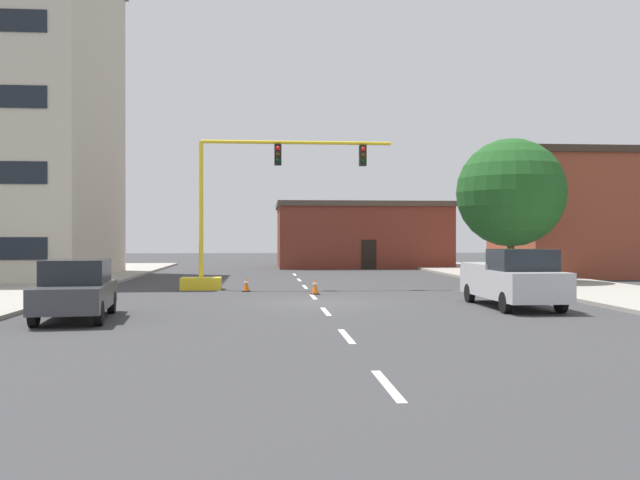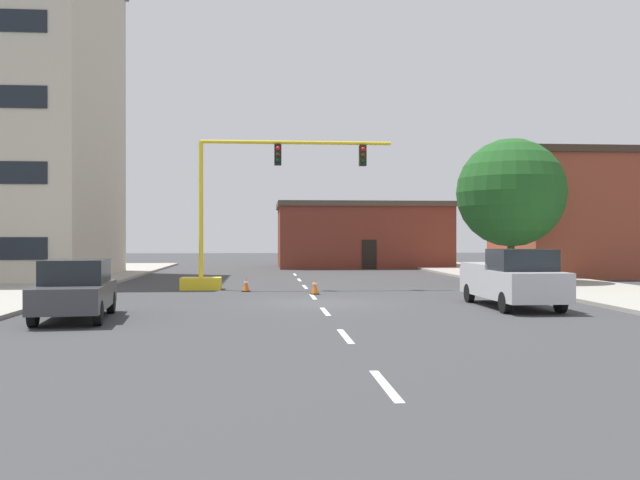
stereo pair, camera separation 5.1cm
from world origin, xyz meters
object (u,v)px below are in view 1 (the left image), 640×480
(tree_right_mid, at_px, (511,193))
(traffic_cone_roadside_a, at_px, (246,285))
(traffic_signal_gantry, at_px, (229,240))
(pickup_truck_silver, at_px, (513,279))
(sedan_dark_gray_near_left, at_px, (76,289))
(traffic_cone_roadside_b, at_px, (315,286))

(tree_right_mid, height_order, traffic_cone_roadside_a, tree_right_mid)
(traffic_signal_gantry, bearing_deg, pickup_truck_silver, -41.72)
(pickup_truck_silver, relative_size, sedan_dark_gray_near_left, 1.16)
(traffic_signal_gantry, xyz_separation_m, traffic_cone_roadside_b, (3.71, -3.06, -1.94))
(tree_right_mid, height_order, traffic_cone_roadside_b, tree_right_mid)
(tree_right_mid, bearing_deg, traffic_cone_roadside_b, -151.88)
(traffic_signal_gantry, xyz_separation_m, traffic_cone_roadside_a, (0.81, -1.35, -1.97))
(pickup_truck_silver, distance_m, traffic_cone_roadside_b, 8.62)
(traffic_signal_gantry, distance_m, tree_right_mid, 14.58)
(traffic_signal_gantry, relative_size, sedan_dark_gray_near_left, 2.06)
(tree_right_mid, distance_m, pickup_truck_silver, 12.72)
(traffic_signal_gantry, bearing_deg, traffic_cone_roadside_b, -39.53)
(traffic_cone_roadside_b, bearing_deg, pickup_truck_silver, -42.95)
(traffic_signal_gantry, bearing_deg, tree_right_mid, 10.11)
(traffic_cone_roadside_b, bearing_deg, traffic_cone_roadside_a, 149.47)
(pickup_truck_silver, relative_size, traffic_cone_roadside_a, 8.57)
(traffic_signal_gantry, distance_m, traffic_cone_roadside_a, 2.52)
(tree_right_mid, bearing_deg, traffic_signal_gantry, -169.89)
(traffic_signal_gantry, relative_size, traffic_cone_roadside_a, 15.26)
(traffic_signal_gantry, relative_size, pickup_truck_silver, 1.78)
(sedan_dark_gray_near_left, distance_m, traffic_cone_roadside_b, 11.16)
(tree_right_mid, height_order, sedan_dark_gray_near_left, tree_right_mid)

